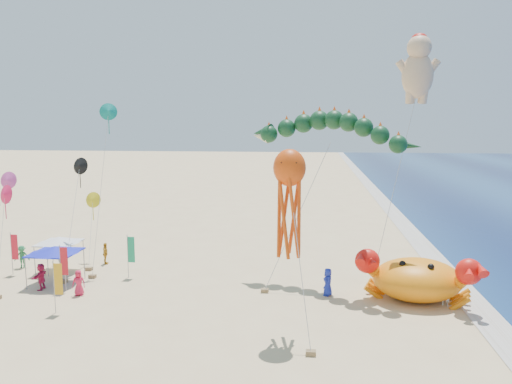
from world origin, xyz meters
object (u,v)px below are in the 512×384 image
octopus_kite (289,195)px  crab_inflatable (418,278)px  canopy_blue (55,250)px  cherub_kite (418,67)px  canopy_white (59,240)px  dragon_kite (328,135)px

octopus_kite → crab_inflatable: bearing=36.4°
octopus_kite → canopy_blue: 18.48m
cherub_kite → canopy_white: (-26.87, -5.53, -13.04)m
crab_inflatable → canopy_blue: (-24.51, 0.52, 0.99)m
crab_inflatable → canopy_blue: bearing=178.8°
canopy_blue → canopy_white: 3.01m
cherub_kite → canopy_blue: cherub_kite is taller
dragon_kite → octopus_kite: bearing=-103.9°
crab_inflatable → canopy_blue: size_ratio=2.25×
canopy_blue → canopy_white: (-1.18, 2.77, -0.00)m
cherub_kite → dragon_kite: bearing=-140.1°
dragon_kite → cherub_kite: (6.89, 5.76, 5.08)m
octopus_kite → canopy_white: (-17.79, 9.12, -5.05)m
canopy_blue → crab_inflatable: bearing=-1.2°
cherub_kite → octopus_kite: (-9.08, -14.64, -7.99)m
octopus_kite → canopy_blue: bearing=159.1°
canopy_white → crab_inflatable: bearing=-7.3°
dragon_kite → octopus_kite: 9.60m
dragon_kite → canopy_white: dragon_kite is taller
octopus_kite → dragon_kite: bearing=76.1°
cherub_kite → octopus_kite: size_ratio=1.82×
dragon_kite → cherub_kite: bearing=39.9°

